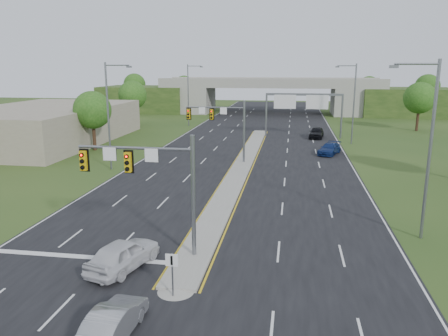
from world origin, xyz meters
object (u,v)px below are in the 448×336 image
at_px(overpass, 270,98).
at_px(car_far_b, 329,149).
at_px(keep_right_sign, 172,268).
at_px(car_far_c, 316,132).
at_px(car_white, 123,254).
at_px(signal_mast_far, 224,121).
at_px(car_silver, 114,321).
at_px(sign_gantry, 303,103).
at_px(signal_mast_near, 153,175).

xyz_separation_m(overpass, car_far_b, (9.86, -48.20, -2.85)).
distance_m(keep_right_sign, car_far_c, 49.92).
xyz_separation_m(keep_right_sign, car_far_c, (8.89, 49.11, -0.66)).
distance_m(car_white, car_far_c, 48.18).
bearing_deg(keep_right_sign, car_far_b, 74.81).
distance_m(signal_mast_far, car_silver, 33.02).
height_order(sign_gantry, overpass, overpass).
xyz_separation_m(keep_right_sign, car_far_b, (9.86, 36.33, -0.81)).
distance_m(car_white, car_far_b, 36.31).
xyz_separation_m(signal_mast_near, overpass, (2.26, 80.07, -1.17)).
xyz_separation_m(signal_mast_near, signal_mast_far, (0.00, 25.00, 0.00)).
height_order(signal_mast_near, car_silver, signal_mast_near).
relative_size(car_white, car_silver, 1.18).
relative_size(keep_right_sign, car_white, 0.46).
height_order(signal_mast_near, sign_gantry, signal_mast_near).
distance_m(signal_mast_far, overpass, 55.13).
xyz_separation_m(signal_mast_far, car_far_c, (11.15, 19.66, -3.87)).
height_order(signal_mast_near, signal_mast_far, same).
xyz_separation_m(car_white, car_silver, (1.90, -5.83, -0.15)).
xyz_separation_m(car_white, car_far_c, (12.29, 46.59, 0.02)).
bearing_deg(overpass, car_far_b, -78.44).
bearing_deg(signal_mast_far, keep_right_sign, -85.61).
height_order(signal_mast_far, car_white, signal_mast_far).
bearing_deg(car_silver, signal_mast_far, -85.81).
xyz_separation_m(signal_mast_far, car_silver, (0.76, -32.76, -4.04)).
bearing_deg(signal_mast_far, car_far_b, 29.55).
xyz_separation_m(keep_right_sign, sign_gantry, (6.68, 49.45, 3.72)).
distance_m(signal_mast_near, car_far_b, 34.34).
bearing_deg(car_far_b, keep_right_sign, -84.57).
xyz_separation_m(signal_mast_near, car_white, (-1.14, -1.93, -3.89)).
height_order(sign_gantry, car_far_b, sign_gantry).
bearing_deg(car_far_c, overpass, 111.71).
height_order(sign_gantry, car_silver, sign_gantry).
distance_m(signal_mast_far, sign_gantry, 21.91).
bearing_deg(keep_right_sign, car_white, 143.40).
relative_size(sign_gantry, car_silver, 2.86).
relative_size(signal_mast_near, car_far_c, 1.43).
bearing_deg(overpass, sign_gantry, -79.21).
xyz_separation_m(keep_right_sign, overpass, (0.00, 84.53, 2.04)).
distance_m(sign_gantry, car_far_c, 4.92).
height_order(keep_right_sign, car_white, keep_right_sign).
bearing_deg(car_white, signal_mast_far, -76.68).
height_order(keep_right_sign, overpass, overpass).
height_order(car_white, car_far_c, car_far_c).
bearing_deg(overpass, keep_right_sign, -90.00).
bearing_deg(sign_gantry, signal_mast_far, -114.11).
relative_size(signal_mast_near, car_far_b, 1.48).
height_order(keep_right_sign, car_silver, keep_right_sign).
height_order(signal_mast_near, overpass, overpass).
xyz_separation_m(car_silver, car_far_b, (11.36, 39.63, 0.02)).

